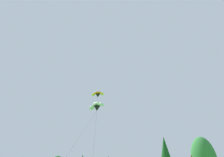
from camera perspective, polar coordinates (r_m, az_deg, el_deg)
parafoil_kite_high_white at (r=36.08m, az=-4.24°, el=-7.71°), size 3.60×11.64×15.19m
parafoil_kite_mid_orange at (r=32.71m, az=-3.95°, el=-4.43°), size 4.16×8.95×15.35m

